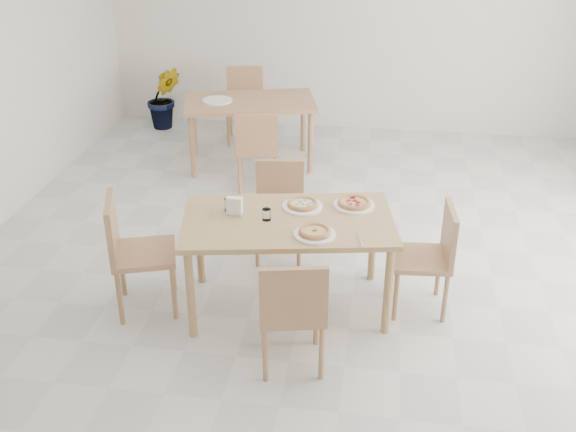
# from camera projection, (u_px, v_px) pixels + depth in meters

# --- Properties ---
(main_table) EXTENTS (1.66, 1.13, 0.75)m
(main_table) POSITION_uv_depth(u_px,v_px,m) (288.00, 229.00, 4.91)
(main_table) COLOR tan
(main_table) RESTS_ON ground
(chair_south) EXTENTS (0.50, 0.50, 0.86)m
(chair_south) POSITION_uv_depth(u_px,v_px,m) (293.00, 308.00, 4.31)
(chair_south) COLOR #AB7A55
(chair_south) RESTS_ON ground
(chair_north) EXTENTS (0.45, 0.45, 0.83)m
(chair_north) POSITION_uv_depth(u_px,v_px,m) (279.00, 203.00, 5.73)
(chair_north) COLOR #AB7A55
(chair_north) RESTS_ON ground
(chair_west) EXTENTS (0.58, 0.58, 0.92)m
(chair_west) POSITION_uv_depth(u_px,v_px,m) (131.00, 247.00, 4.94)
(chair_west) COLOR #AB7A55
(chair_west) RESTS_ON ground
(chair_east) EXTENTS (0.45, 0.45, 0.85)m
(chair_east) POSITION_uv_depth(u_px,v_px,m) (432.00, 252.00, 4.96)
(chair_east) COLOR #AB7A55
(chair_east) RESTS_ON ground
(plate_margherita) EXTENTS (0.29, 0.29, 0.02)m
(plate_margherita) POSITION_uv_depth(u_px,v_px,m) (315.00, 234.00, 4.65)
(plate_margherita) COLOR white
(plate_margherita) RESTS_ON main_table
(plate_mushroom) EXTENTS (0.30, 0.30, 0.02)m
(plate_mushroom) POSITION_uv_depth(u_px,v_px,m) (303.00, 207.00, 5.03)
(plate_mushroom) COLOR white
(plate_mushroom) RESTS_ON main_table
(plate_pepperoni) EXTENTS (0.31, 0.31, 0.02)m
(plate_pepperoni) POSITION_uv_depth(u_px,v_px,m) (354.00, 205.00, 5.05)
(plate_pepperoni) COLOR white
(plate_pepperoni) RESTS_ON main_table
(pizza_margherita) EXTENTS (0.27, 0.27, 0.03)m
(pizza_margherita) POSITION_uv_depth(u_px,v_px,m) (315.00, 231.00, 4.64)
(pizza_margherita) COLOR tan
(pizza_margherita) RESTS_ON plate_margherita
(pizza_mushroom) EXTENTS (0.28, 0.28, 0.03)m
(pizza_mushroom) POSITION_uv_depth(u_px,v_px,m) (303.00, 204.00, 5.02)
(pizza_mushroom) COLOR tan
(pizza_mushroom) RESTS_ON plate_mushroom
(pizza_pepperoni) EXTENTS (0.28, 0.28, 0.03)m
(pizza_pepperoni) POSITION_uv_depth(u_px,v_px,m) (354.00, 202.00, 5.04)
(pizza_pepperoni) COLOR tan
(pizza_pepperoni) RESTS_ON plate_pepperoni
(tumbler_a) EXTENTS (0.07, 0.07, 0.09)m
(tumbler_a) POSITION_uv_depth(u_px,v_px,m) (229.00, 204.00, 4.98)
(tumbler_a) COLOR white
(tumbler_a) RESTS_ON main_table
(tumbler_b) EXTENTS (0.06, 0.06, 0.08)m
(tumbler_b) POSITION_uv_depth(u_px,v_px,m) (267.00, 214.00, 4.84)
(tumbler_b) COLOR white
(tumbler_b) RESTS_ON main_table
(napkin_holder) EXTENTS (0.13, 0.07, 0.14)m
(napkin_holder) POSITION_uv_depth(u_px,v_px,m) (235.00, 207.00, 4.90)
(napkin_holder) COLOR silver
(napkin_holder) RESTS_ON main_table
(fork_a) EXTENTS (0.02, 0.17, 0.01)m
(fork_a) POSITION_uv_depth(u_px,v_px,m) (213.00, 212.00, 4.96)
(fork_a) COLOR silver
(fork_a) RESTS_ON main_table
(fork_b) EXTENTS (0.06, 0.19, 0.01)m
(fork_b) POSITION_uv_depth(u_px,v_px,m) (360.00, 240.00, 4.59)
(fork_b) COLOR silver
(fork_b) RESTS_ON main_table
(second_table) EXTENTS (1.58, 1.14, 0.75)m
(second_table) POSITION_uv_depth(u_px,v_px,m) (250.00, 108.00, 7.43)
(second_table) COLOR #AB7A55
(second_table) RESTS_ON ground
(chair_back_s) EXTENTS (0.49, 0.49, 0.86)m
(chair_back_s) POSITION_uv_depth(u_px,v_px,m) (257.00, 145.00, 6.87)
(chair_back_s) COLOR #AB7A55
(chair_back_s) RESTS_ON ground
(chair_back_n) EXTENTS (0.50, 0.50, 0.89)m
(chair_back_n) POSITION_uv_depth(u_px,v_px,m) (245.00, 99.00, 8.20)
(chair_back_n) COLOR #AB7A55
(chair_back_n) RESTS_ON ground
(plate_empty) EXTENTS (0.32, 0.32, 0.02)m
(plate_empty) POSITION_uv_depth(u_px,v_px,m) (217.00, 100.00, 7.36)
(plate_empty) COLOR white
(plate_empty) RESTS_ON second_table
(potted_plant) EXTENTS (0.55, 0.51, 0.80)m
(potted_plant) POSITION_uv_depth(u_px,v_px,m) (164.00, 98.00, 8.64)
(potted_plant) COLOR #1F671F
(potted_plant) RESTS_ON ground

